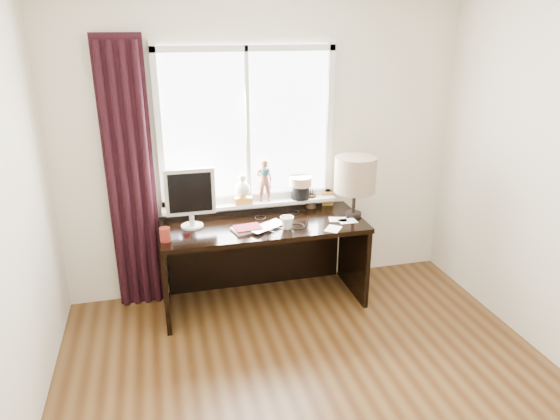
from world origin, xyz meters
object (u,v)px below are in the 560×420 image
object	(u,v)px
red_cup	(165,235)
table_lamp	(355,175)
desk	(261,245)
laptop	(267,227)
monitor	(190,195)
mug	(287,222)

from	to	relation	value
red_cup	table_lamp	distance (m)	1.63
red_cup	desk	world-z (taller)	red_cup
laptop	monitor	distance (m)	0.67
laptop	red_cup	world-z (taller)	red_cup
laptop	desk	world-z (taller)	laptop
red_cup	table_lamp	size ratio (longest dim) A/B	0.21
desk	table_lamp	world-z (taller)	table_lamp
mug	laptop	bearing A→B (deg)	165.76
desk	table_lamp	distance (m)	1.01
desk	monitor	distance (m)	0.78
red_cup	monitor	xyz separation A→B (m)	(0.22, 0.24, 0.22)
mug	monitor	bearing A→B (deg)	163.05
mug	red_cup	bearing A→B (deg)	-179.35
red_cup	desk	distance (m)	0.89
laptop	desk	size ratio (longest dim) A/B	0.20
desk	table_lamp	size ratio (longest dim) A/B	3.27
mug	monitor	world-z (taller)	monitor
laptop	monitor	xyz separation A→B (m)	(-0.59, 0.19, 0.26)
red_cup	desk	xyz separation A→B (m)	(0.80, 0.27, -0.30)
mug	desk	bearing A→B (deg)	122.45
laptop	mug	distance (m)	0.17
monitor	laptop	bearing A→B (deg)	-17.67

